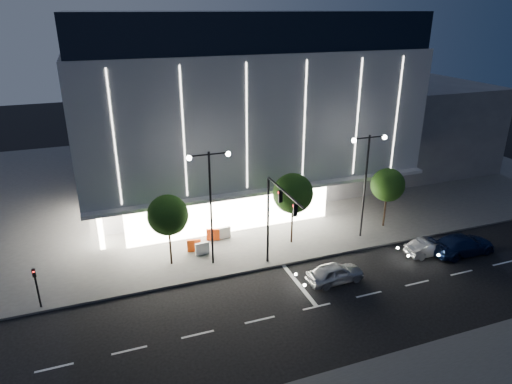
{
  "coord_description": "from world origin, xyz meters",
  "views": [
    {
      "loc": [
        -10.35,
        -23.57,
        18.21
      ],
      "look_at": [
        0.92,
        7.18,
        5.0
      ],
      "focal_mm": 32.0,
      "sensor_mm": 36.0,
      "label": 1
    }
  ],
  "objects": [
    {
      "name": "tree_left",
      "position": [
        -5.97,
        7.02,
        4.03
      ],
      "size": [
        3.02,
        3.02,
        5.72
      ],
      "color": "black",
      "rests_on": "ground"
    },
    {
      "name": "tree_right",
      "position": [
        13.03,
        7.02,
        3.88
      ],
      "size": [
        2.91,
        2.91,
        5.51
      ],
      "color": "black",
      "rests_on": "ground"
    },
    {
      "name": "ground",
      "position": [
        0.0,
        0.0,
        0.0
      ],
      "size": [
        160.0,
        160.0,
        0.0
      ],
      "primitive_type": "plane",
      "color": "black",
      "rests_on": "ground"
    },
    {
      "name": "barrier_c",
      "position": [
        -3.94,
        8.3,
        0.65
      ],
      "size": [
        1.13,
        0.43,
        1.0
      ],
      "primitive_type": "cube",
      "rotation": [
        0.0,
        0.0,
        -0.17
      ],
      "color": "#D43E0B",
      "rests_on": "sidewalk_museum"
    },
    {
      "name": "car_third",
      "position": [
        16.09,
        0.83,
        0.79
      ],
      "size": [
        5.48,
        2.28,
        1.58
      ],
      "primitive_type": "imported",
      "rotation": [
        0.0,
        0.0,
        1.58
      ],
      "color": "#132049",
      "rests_on": "ground"
    },
    {
      "name": "museum",
      "position": [
        2.98,
        22.31,
        9.27
      ],
      "size": [
        30.0,
        25.8,
        18.0
      ],
      "color": "#4C4C51",
      "rests_on": "ground"
    },
    {
      "name": "ped_signal_far",
      "position": [
        -15.0,
        4.5,
        1.89
      ],
      "size": [
        0.22,
        0.24,
        3.0
      ],
      "color": "black",
      "rests_on": "ground"
    },
    {
      "name": "barrier_d",
      "position": [
        -3.44,
        7.58,
        0.65
      ],
      "size": [
        1.12,
        0.34,
        1.0
      ],
      "primitive_type": "cube",
      "rotation": [
        0.0,
        0.0,
        0.09
      ],
      "color": "silver",
      "rests_on": "sidewalk_museum"
    },
    {
      "name": "barrier_a",
      "position": [
        -2.02,
        9.6,
        0.65
      ],
      "size": [
        1.12,
        0.57,
        1.0
      ],
      "primitive_type": "cube",
      "rotation": [
        0.0,
        0.0,
        -0.31
      ],
      "color": "#D3400B",
      "rests_on": "sidewalk_museum"
    },
    {
      "name": "barrier_b",
      "position": [
        -1.05,
        9.6,
        0.65
      ],
      "size": [
        1.12,
        0.34,
        1.0
      ],
      "primitive_type": "cube",
      "rotation": [
        0.0,
        0.0,
        0.08
      ],
      "color": "white",
      "rests_on": "sidewalk_museum"
    },
    {
      "name": "tree_mid",
      "position": [
        4.03,
        7.02,
        4.33
      ],
      "size": [
        3.25,
        3.25,
        6.15
      ],
      "color": "black",
      "rests_on": "ground"
    },
    {
      "name": "traffic_mast",
      "position": [
        1.0,
        3.34,
        5.03
      ],
      "size": [
        0.33,
        5.89,
        7.07
      ],
      "color": "black",
      "rests_on": "ground"
    },
    {
      "name": "car_second",
      "position": [
        13.54,
        1.61,
        0.65
      ],
      "size": [
        4.01,
        1.5,
        1.31
      ],
      "primitive_type": "imported",
      "rotation": [
        0.0,
        0.0,
        1.6
      ],
      "color": "gray",
      "rests_on": "ground"
    },
    {
      "name": "car_lead",
      "position": [
        4.57,
        0.71,
        0.72
      ],
      "size": [
        4.31,
        1.92,
        1.44
      ],
      "primitive_type": "imported",
      "rotation": [
        0.0,
        0.0,
        1.62
      ],
      "color": "silver",
      "rests_on": "ground"
    },
    {
      "name": "street_lamp_east",
      "position": [
        10.0,
        6.0,
        5.96
      ],
      "size": [
        3.16,
        0.36,
        9.0
      ],
      "color": "black",
      "rests_on": "ground"
    },
    {
      "name": "sidewalk_museum",
      "position": [
        5.0,
        24.0,
        0.07
      ],
      "size": [
        70.0,
        40.0,
        0.15
      ],
      "primitive_type": "cube",
      "color": "#474747",
      "rests_on": "ground"
    },
    {
      "name": "street_lamp_west",
      "position": [
        -3.0,
        6.0,
        5.96
      ],
      "size": [
        3.16,
        0.36,
        9.0
      ],
      "color": "black",
      "rests_on": "ground"
    },
    {
      "name": "annex_building",
      "position": [
        26.0,
        24.0,
        5.0
      ],
      "size": [
        16.0,
        20.0,
        10.0
      ],
      "primitive_type": "cube",
      "color": "#4C4C51",
      "rests_on": "ground"
    }
  ]
}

